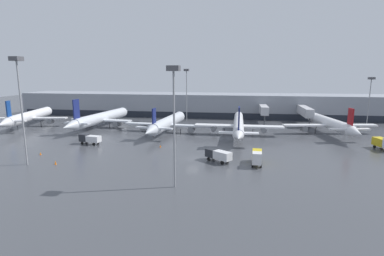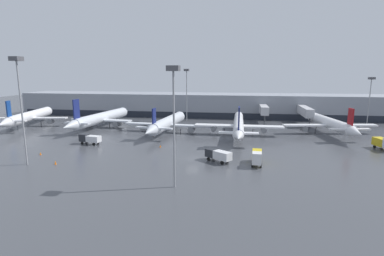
{
  "view_description": "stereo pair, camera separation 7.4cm",
  "coord_description": "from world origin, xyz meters",
  "px_view_note": "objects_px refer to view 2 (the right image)",
  "views": [
    {
      "loc": [
        8.83,
        -59.16,
        17.67
      ],
      "look_at": [
        -2.82,
        18.18,
        3.0
      ],
      "focal_mm": 28.0,
      "sensor_mm": 36.0,
      "label": 1
    },
    {
      "loc": [
        8.91,
        -59.15,
        17.67
      ],
      "look_at": [
        -2.82,
        18.18,
        3.0
      ],
      "focal_mm": 28.0,
      "sensor_mm": 36.0,
      "label": 2
    }
  ],
  "objects_px": {
    "parked_jet_0": "(167,123)",
    "apron_light_mast_2": "(19,82)",
    "apron_light_mast_0": "(187,80)",
    "service_truck_2": "(90,138)",
    "parked_jet_2": "(30,116)",
    "apron_light_mast_1": "(174,93)",
    "parked_jet_4": "(101,118)",
    "traffic_cone_0": "(160,146)",
    "parked_jet_1": "(330,123)",
    "parked_jet_3": "(239,124)",
    "apron_light_mast_3": "(371,87)",
    "service_truck_1": "(218,155)",
    "service_truck_3": "(257,156)",
    "traffic_cone_3": "(40,153)",
    "traffic_cone_1": "(55,163)"
  },
  "relations": [
    {
      "from": "parked_jet_0",
      "to": "apron_light_mast_2",
      "type": "bearing_deg",
      "value": 155.9
    },
    {
      "from": "apron_light_mast_0",
      "to": "service_truck_2",
      "type": "bearing_deg",
      "value": -113.83
    },
    {
      "from": "parked_jet_2",
      "to": "apron_light_mast_2",
      "type": "height_order",
      "value": "apron_light_mast_2"
    },
    {
      "from": "apron_light_mast_0",
      "to": "apron_light_mast_1",
      "type": "bearing_deg",
      "value": -82.06
    },
    {
      "from": "parked_jet_4",
      "to": "apron_light_mast_1",
      "type": "bearing_deg",
      "value": -137.71
    },
    {
      "from": "traffic_cone_0",
      "to": "apron_light_mast_2",
      "type": "distance_m",
      "value": 32.01
    },
    {
      "from": "parked_jet_0",
      "to": "apron_light_mast_1",
      "type": "height_order",
      "value": "apron_light_mast_1"
    },
    {
      "from": "parked_jet_1",
      "to": "apron_light_mast_1",
      "type": "distance_m",
      "value": 60.13
    },
    {
      "from": "parked_jet_3",
      "to": "traffic_cone_0",
      "type": "xyz_separation_m",
      "value": [
        -18.43,
        -16.55,
        -2.87
      ]
    },
    {
      "from": "parked_jet_0",
      "to": "apron_light_mast_3",
      "type": "distance_m",
      "value": 70.2
    },
    {
      "from": "parked_jet_2",
      "to": "service_truck_1",
      "type": "bearing_deg",
      "value": -126.05
    },
    {
      "from": "service_truck_3",
      "to": "apron_light_mast_1",
      "type": "xyz_separation_m",
      "value": [
        -13.35,
        -13.6,
        13.0
      ]
    },
    {
      "from": "parked_jet_0",
      "to": "service_truck_2",
      "type": "distance_m",
      "value": 23.47
    },
    {
      "from": "service_truck_2",
      "to": "apron_light_mast_0",
      "type": "bearing_deg",
      "value": -104.59
    },
    {
      "from": "service_truck_2",
      "to": "apron_light_mast_2",
      "type": "relative_size",
      "value": 0.27
    },
    {
      "from": "parked_jet_1",
      "to": "traffic_cone_3",
      "type": "relative_size",
      "value": 57.94
    },
    {
      "from": "parked_jet_2",
      "to": "apron_light_mast_0",
      "type": "distance_m",
      "value": 54.06
    },
    {
      "from": "parked_jet_3",
      "to": "apron_light_mast_2",
      "type": "relative_size",
      "value": 1.91
    },
    {
      "from": "traffic_cone_1",
      "to": "traffic_cone_3",
      "type": "distance_m",
      "value": 9.4
    },
    {
      "from": "traffic_cone_0",
      "to": "apron_light_mast_1",
      "type": "height_order",
      "value": "apron_light_mast_1"
    },
    {
      "from": "service_truck_2",
      "to": "service_truck_3",
      "type": "distance_m",
      "value": 41.37
    },
    {
      "from": "traffic_cone_0",
      "to": "traffic_cone_3",
      "type": "relative_size",
      "value": 1.02
    },
    {
      "from": "traffic_cone_0",
      "to": "parked_jet_2",
      "type": "bearing_deg",
      "value": 157.31
    },
    {
      "from": "parked_jet_1",
      "to": "service_truck_3",
      "type": "relative_size",
      "value": 5.7
    },
    {
      "from": "parked_jet_2",
      "to": "parked_jet_4",
      "type": "xyz_separation_m",
      "value": [
        23.96,
        2.01,
        -0.28
      ]
    },
    {
      "from": "parked_jet_3",
      "to": "service_truck_3",
      "type": "xyz_separation_m",
      "value": [
        3.5,
        -27.08,
        -1.51
      ]
    },
    {
      "from": "parked_jet_0",
      "to": "parked_jet_1",
      "type": "height_order",
      "value": "parked_jet_1"
    },
    {
      "from": "service_truck_1",
      "to": "apron_light_mast_3",
      "type": "distance_m",
      "value": 71.96
    },
    {
      "from": "parked_jet_2",
      "to": "traffic_cone_3",
      "type": "bearing_deg",
      "value": -151.27
    },
    {
      "from": "apron_light_mast_0",
      "to": "apron_light_mast_1",
      "type": "relative_size",
      "value": 1.01
    },
    {
      "from": "apron_light_mast_3",
      "to": "service_truck_3",
      "type": "bearing_deg",
      "value": -127.37
    },
    {
      "from": "apron_light_mast_0",
      "to": "apron_light_mast_3",
      "type": "distance_m",
      "value": 62.98
    },
    {
      "from": "parked_jet_3",
      "to": "apron_light_mast_0",
      "type": "bearing_deg",
      "value": 38.78
    },
    {
      "from": "service_truck_2",
      "to": "traffic_cone_1",
      "type": "distance_m",
      "value": 16.59
    },
    {
      "from": "apron_light_mast_3",
      "to": "service_truck_1",
      "type": "bearing_deg",
      "value": -132.58
    },
    {
      "from": "parked_jet_4",
      "to": "apron_light_mast_2",
      "type": "bearing_deg",
      "value": -168.81
    },
    {
      "from": "apron_light_mast_2",
      "to": "traffic_cone_1",
      "type": "bearing_deg",
      "value": 9.38
    },
    {
      "from": "parked_jet_0",
      "to": "service_truck_1",
      "type": "distance_m",
      "value": 32.18
    },
    {
      "from": "parked_jet_0",
      "to": "traffic_cone_3",
      "type": "height_order",
      "value": "parked_jet_0"
    },
    {
      "from": "traffic_cone_3",
      "to": "apron_light_mast_3",
      "type": "xyz_separation_m",
      "value": [
        86.56,
        52.96,
        12.54
      ]
    },
    {
      "from": "apron_light_mast_1",
      "to": "apron_light_mast_3",
      "type": "height_order",
      "value": "apron_light_mast_1"
    },
    {
      "from": "parked_jet_2",
      "to": "traffic_cone_3",
      "type": "xyz_separation_m",
      "value": [
        25.45,
        -31.05,
        -3.01
      ]
    },
    {
      "from": "parked_jet_1",
      "to": "traffic_cone_3",
      "type": "distance_m",
      "value": 76.16
    },
    {
      "from": "service_truck_3",
      "to": "traffic_cone_1",
      "type": "distance_m",
      "value": 39.07
    },
    {
      "from": "parked_jet_3",
      "to": "apron_light_mast_2",
      "type": "distance_m",
      "value": 54.2
    },
    {
      "from": "parked_jet_3",
      "to": "service_truck_2",
      "type": "distance_m",
      "value": 39.95
    },
    {
      "from": "parked_jet_1",
      "to": "traffic_cone_1",
      "type": "xyz_separation_m",
      "value": [
        -61.24,
        -38.89,
        -2.67
      ]
    },
    {
      "from": "traffic_cone_0",
      "to": "traffic_cone_3",
      "type": "height_order",
      "value": "traffic_cone_0"
    },
    {
      "from": "service_truck_2",
      "to": "apron_light_mast_3",
      "type": "relative_size",
      "value": 0.35
    },
    {
      "from": "apron_light_mast_1",
      "to": "parked_jet_1",
      "type": "bearing_deg",
      "value": 52.46
    }
  ]
}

